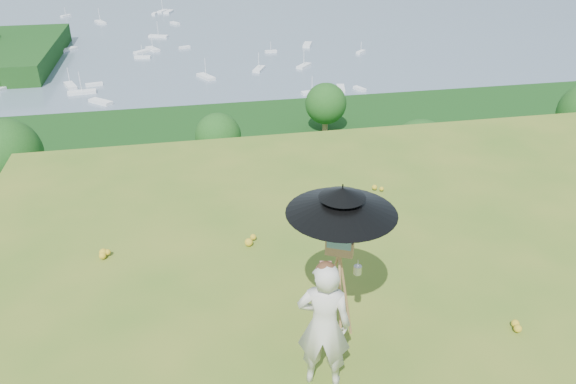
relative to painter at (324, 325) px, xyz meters
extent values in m
plane|color=#487421|center=(2.01, 0.51, -0.80)|extent=(14.00, 14.00, 0.00)
cube|color=#103C11|center=(2.01, 35.51, -29.80)|extent=(140.00, 56.00, 22.00)
cube|color=slate|center=(2.01, 75.51, -36.80)|extent=(170.00, 28.00, 8.00)
plane|color=slate|center=(2.01, 240.51, -34.80)|extent=(700.00, 700.00, 0.00)
imported|color=silver|center=(0.00, 0.00, 0.00)|extent=(0.68, 0.56, 1.61)
camera|label=1|loc=(-1.29, -4.52, 4.08)|focal=35.00mm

